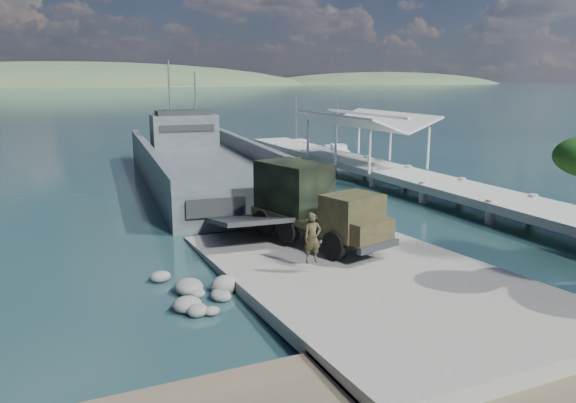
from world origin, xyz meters
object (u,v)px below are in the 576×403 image
(pier, at_px, (371,159))
(sailboat_far, at_px, (297,145))
(sailboat_near, at_px, (337,151))
(military_truck, at_px, (312,204))
(landing_craft, at_px, (205,171))
(soldier, at_px, (312,247))

(pier, height_order, sailboat_far, sailboat_far)
(pier, distance_m, sailboat_near, 14.51)
(sailboat_far, bearing_deg, military_truck, -119.15)
(pier, distance_m, military_truck, 19.92)
(landing_craft, xyz_separation_m, soldier, (-2.34, -23.24, 0.65))
(pier, relative_size, landing_craft, 1.24)
(pier, xyz_separation_m, sailboat_near, (4.57, 13.72, -1.22))
(landing_craft, height_order, sailboat_near, landing_craft)
(military_truck, xyz_separation_m, soldier, (-1.94, -3.93, -0.77))
(soldier, bearing_deg, landing_craft, 86.84)
(pier, bearing_deg, sailboat_near, 71.57)
(soldier, xyz_separation_m, sailboat_far, (18.14, 39.88, -1.17))
(sailboat_near, bearing_deg, soldier, -101.64)
(sailboat_far, bearing_deg, sailboat_near, -84.29)
(sailboat_near, bearing_deg, landing_craft, -131.86)
(pier, bearing_deg, soldier, -128.06)
(military_truck, relative_size, soldier, 3.99)
(soldier, bearing_deg, pier, 54.54)
(landing_craft, height_order, military_truck, landing_craft)
(military_truck, relative_size, sailboat_far, 1.28)
(military_truck, bearing_deg, sailboat_near, 44.10)
(pier, distance_m, landing_craft, 13.27)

